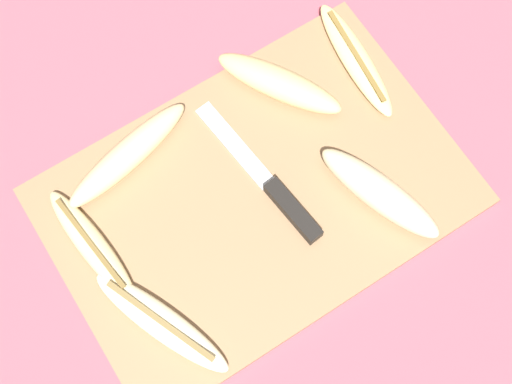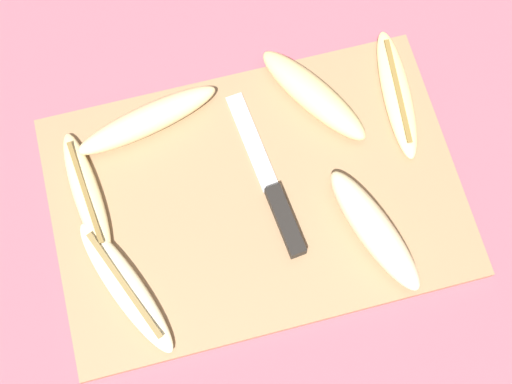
{
  "view_description": "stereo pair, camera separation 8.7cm",
  "coord_description": "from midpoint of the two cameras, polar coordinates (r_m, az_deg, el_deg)",
  "views": [
    {
      "loc": [
        -0.15,
        -0.23,
        0.85
      ],
      "look_at": [
        0.0,
        0.0,
        0.02
      ],
      "focal_mm": 50.0,
      "sensor_mm": 36.0,
      "label": 1
    },
    {
      "loc": [
        -0.07,
        -0.27,
        0.85
      ],
      "look_at": [
        0.0,
        0.0,
        0.02
      ],
      "focal_mm": 50.0,
      "sensor_mm": 36.0,
      "label": 2
    }
  ],
  "objects": [
    {
      "name": "banana_spotted_left",
      "position": [
        0.92,
        -0.84,
        8.31
      ],
      "size": [
        0.13,
        0.17,
        0.03
      ],
      "rotation": [
        0.0,
        0.0,
        0.55
      ],
      "color": "#DBC684",
      "rests_on": "cutting_board"
    },
    {
      "name": "knife",
      "position": [
        0.87,
        -0.9,
        -0.75
      ],
      "size": [
        0.05,
        0.23,
        0.02
      ],
      "rotation": [
        0.0,
        0.0,
        0.11
      ],
      "color": "black",
      "rests_on": "cutting_board"
    },
    {
      "name": "banana_pale_long",
      "position": [
        0.85,
        -10.54,
        -10.65
      ],
      "size": [
        0.11,
        0.19,
        0.02
      ],
      "rotation": [
        0.0,
        0.0,
        0.39
      ],
      "color": "beige",
      "rests_on": "cutting_board"
    },
    {
      "name": "banana_cream_curved",
      "position": [
        0.87,
        7.06,
        -0.49
      ],
      "size": [
        0.09,
        0.18,
        0.04
      ],
      "rotation": [
        0.0,
        0.0,
        3.46
      ],
      "color": "beige",
      "rests_on": "cutting_board"
    },
    {
      "name": "banana_mellow_near",
      "position": [
        0.89,
        -15.75,
        -4.53
      ],
      "size": [
        0.05,
        0.18,
        0.02
      ],
      "rotation": [
        0.0,
        0.0,
        0.11
      ],
      "color": "beige",
      "rests_on": "cutting_board"
    },
    {
      "name": "ground_plane",
      "position": [
        0.89,
        -2.76,
        -0.86
      ],
      "size": [
        4.0,
        4.0,
        0.0
      ],
      "primitive_type": "plane",
      "color": "#C65160"
    },
    {
      "name": "banana_golden_short",
      "position": [
        0.95,
        5.37,
        10.18
      ],
      "size": [
        0.06,
        0.19,
        0.02
      ],
      "rotation": [
        0.0,
        0.0,
        3.03
      ],
      "color": "#EDD689",
      "rests_on": "cutting_board"
    },
    {
      "name": "cutting_board",
      "position": [
        0.89,
        -2.78,
        -0.75
      ],
      "size": [
        0.5,
        0.34,
        0.01
      ],
      "color": "#997551",
      "rests_on": "ground_plane"
    },
    {
      "name": "banana_ripe_center",
      "position": [
        0.9,
        -12.94,
        2.52
      ],
      "size": [
        0.19,
        0.08,
        0.04
      ],
      "rotation": [
        0.0,
        0.0,
        1.8
      ],
      "color": "beige",
      "rests_on": "cutting_board"
    }
  ]
}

